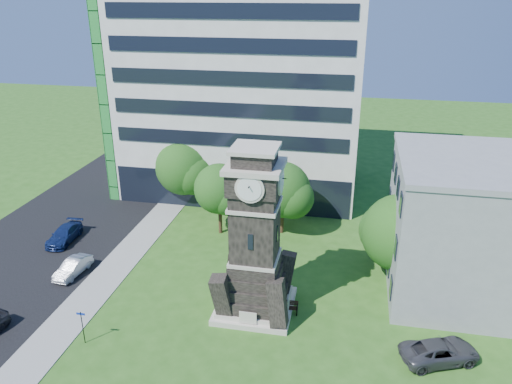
% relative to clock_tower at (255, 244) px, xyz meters
% --- Properties ---
extents(ground, '(160.00, 160.00, 0.00)m').
position_rel_clock_tower_xyz_m(ground, '(-3.00, -2.00, -5.28)').
color(ground, '#2B5A19').
rests_on(ground, ground).
extents(sidewalk, '(3.00, 70.00, 0.06)m').
position_rel_clock_tower_xyz_m(sidewalk, '(-12.50, 3.00, -5.25)').
color(sidewalk, gray).
rests_on(sidewalk, ground).
extents(street, '(14.00, 80.00, 0.02)m').
position_rel_clock_tower_xyz_m(street, '(-21.00, 3.00, -5.27)').
color(street, black).
rests_on(street, ground).
extents(clock_tower, '(5.40, 5.40, 12.22)m').
position_rel_clock_tower_xyz_m(clock_tower, '(0.00, 0.00, 0.00)').
color(clock_tower, beige).
rests_on(clock_tower, ground).
extents(office_tall, '(26.20, 15.11, 28.60)m').
position_rel_clock_tower_xyz_m(office_tall, '(-6.20, 23.84, 8.94)').
color(office_tall, white).
rests_on(office_tall, ground).
extents(office_low, '(15.20, 12.20, 10.40)m').
position_rel_clock_tower_xyz_m(office_low, '(16.97, 6.00, -0.07)').
color(office_low, '#939699').
rests_on(office_low, ground).
extents(car_street_mid, '(1.71, 3.91, 1.25)m').
position_rel_clock_tower_xyz_m(car_street_mid, '(-15.35, 1.61, -4.66)').
color(car_street_mid, '#A7AAAF').
rests_on(car_street_mid, ground).
extents(car_street_north, '(2.10, 4.70, 1.34)m').
position_rel_clock_tower_xyz_m(car_street_north, '(-19.14, 6.66, -4.61)').
color(car_street_north, '#122150').
rests_on(car_street_north, ground).
extents(car_east_lot, '(5.37, 3.92, 1.36)m').
position_rel_clock_tower_xyz_m(car_east_lot, '(12.31, -3.10, -4.60)').
color(car_east_lot, '#414145').
rests_on(car_east_lot, ground).
extents(park_bench, '(1.86, 0.50, 0.96)m').
position_rel_clock_tower_xyz_m(park_bench, '(2.19, -0.08, -4.77)').
color(park_bench, black).
rests_on(park_bench, ground).
extents(street_sign, '(0.58, 0.06, 2.40)m').
position_rel_clock_tower_xyz_m(street_sign, '(-10.16, -5.95, -3.78)').
color(street_sign, black).
rests_on(street_sign, ground).
extents(tree_nw, '(6.52, 5.92, 7.00)m').
position_rel_clock_tower_xyz_m(tree_nw, '(-11.15, 17.39, -1.40)').
color(tree_nw, '#332114').
rests_on(tree_nw, ground).
extents(tree_nc, '(5.14, 4.67, 6.82)m').
position_rel_clock_tower_xyz_m(tree_nc, '(-5.56, 11.17, -0.98)').
color(tree_nc, '#332114').
rests_on(tree_nc, ground).
extents(tree_ne, '(5.71, 5.19, 6.95)m').
position_rel_clock_tower_xyz_m(tree_ne, '(0.11, 12.36, -1.10)').
color(tree_ne, '#332114').
rests_on(tree_ne, ground).
extents(tree_east, '(6.63, 6.03, 7.15)m').
position_rel_clock_tower_xyz_m(tree_east, '(10.26, 5.98, -1.31)').
color(tree_east, '#332114').
rests_on(tree_east, ground).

